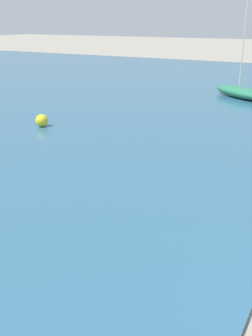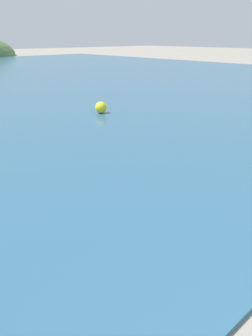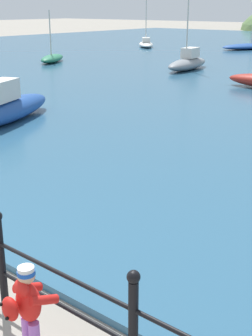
% 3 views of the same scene
% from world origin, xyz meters
% --- Properties ---
extents(mooring_buoy, '(0.56, 0.56, 0.56)m').
position_xyz_m(mooring_buoy, '(6.89, 13.08, 0.38)').
color(mooring_buoy, yellow).
rests_on(mooring_buoy, water).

